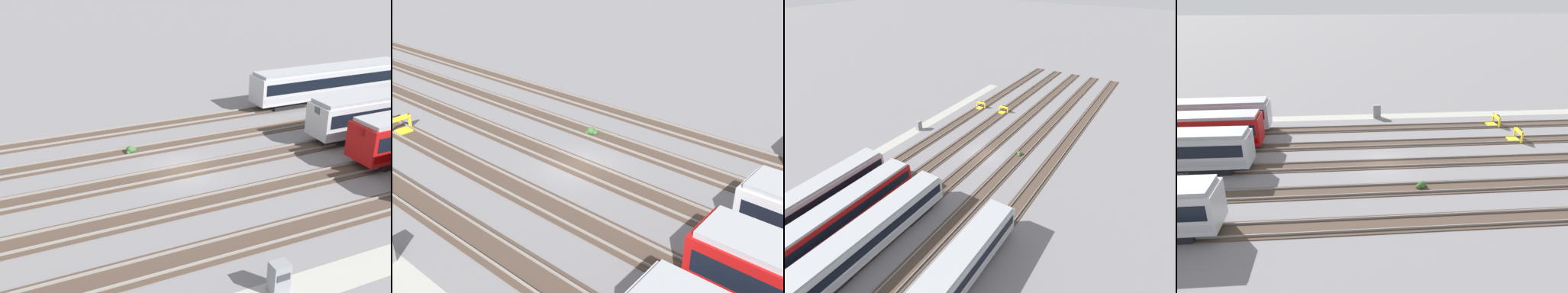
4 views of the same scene
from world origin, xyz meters
The scene contains 8 objects.
ground_plane centered at (0.00, 0.00, 0.00)m, with size 400.00×400.00×0.00m, color slate.
rail_track_nearest centered at (0.00, -9.55, 0.04)m, with size 90.00×2.23×0.21m.
rail_track_near_inner centered at (0.00, -4.78, 0.04)m, with size 90.00×2.23×0.21m.
rail_track_middle centered at (0.00, 0.00, 0.04)m, with size 90.00×2.24×0.21m.
rail_track_far_inner centered at (0.00, 4.78, 0.04)m, with size 90.00×2.23×0.21m.
rail_track_farthest centered at (0.00, 9.55, 0.04)m, with size 90.00×2.23×0.21m.
bumper_stop_near_inner_track centered at (-14.77, -4.78, 0.51)m, with size 1.35×2.00×1.22m.
weed_clump centered at (-2.72, 4.66, 0.24)m, with size 0.92×0.70×0.64m.
Camera 2 is at (18.44, -20.61, 15.07)m, focal length 42.00 mm.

